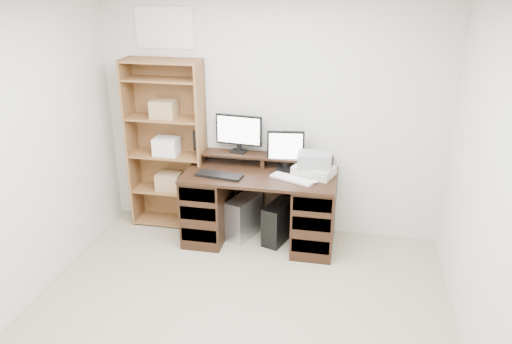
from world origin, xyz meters
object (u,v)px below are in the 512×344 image
(monitor_wide, at_px, (239,131))
(printer, at_px, (314,171))
(monitor_small, at_px, (286,149))
(desk, at_px, (260,206))
(tower_black, at_px, (278,222))
(bookshelf, at_px, (167,144))
(tower_silver, at_px, (244,217))

(monitor_wide, relative_size, printer, 1.30)
(monitor_small, bearing_deg, monitor_wide, 160.90)
(monitor_small, distance_m, printer, 0.35)
(monitor_wide, distance_m, printer, 0.87)
(monitor_wide, distance_m, monitor_small, 0.52)
(monitor_small, xyz_separation_m, printer, (0.30, -0.09, -0.17))
(desk, height_order, tower_black, desk)
(desk, relative_size, bookshelf, 0.83)
(monitor_wide, bearing_deg, desk, -37.62)
(bookshelf, bearing_deg, monitor_wide, 3.59)
(tower_silver, relative_size, tower_black, 0.97)
(monitor_small, bearing_deg, bookshelf, 170.30)
(monitor_wide, height_order, bookshelf, bookshelf)
(tower_silver, distance_m, bookshelf, 1.11)
(monitor_small, relative_size, bookshelf, 0.22)
(desk, relative_size, tower_black, 3.32)
(desk, xyz_separation_m, tower_black, (0.18, 0.04, -0.18))
(monitor_wide, relative_size, monitor_small, 1.21)
(desk, relative_size, monitor_wide, 3.09)
(desk, relative_size, monitor_small, 3.75)
(tower_silver, relative_size, bookshelf, 0.24)
(printer, xyz_separation_m, bookshelf, (-1.56, 0.15, 0.12))
(desk, distance_m, tower_black, 0.26)
(monitor_wide, distance_m, bookshelf, 0.78)
(monitor_small, distance_m, tower_silver, 0.86)
(tower_black, bearing_deg, bookshelf, -169.72)
(printer, relative_size, tower_silver, 0.85)
(monitor_wide, height_order, tower_silver, monitor_wide)
(monitor_small, distance_m, bookshelf, 1.26)
(monitor_small, bearing_deg, tower_silver, -175.44)
(monitor_wide, distance_m, tower_silver, 0.89)
(monitor_small, height_order, printer, monitor_small)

